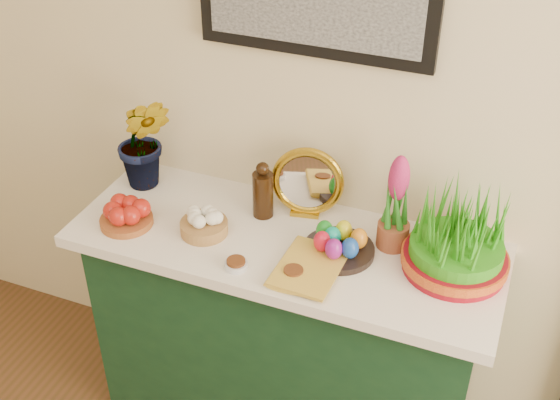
{
  "coord_description": "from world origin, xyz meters",
  "views": [
    {
      "loc": [
        0.49,
        0.33,
        2.27
      ],
      "look_at": [
        -0.16,
        1.95,
        1.07
      ],
      "focal_mm": 45.0,
      "sensor_mm": 36.0,
      "label": 1
    }
  ],
  "objects_px": {
    "book": "(281,259)",
    "mirror": "(307,183)",
    "sideboard": "(285,340)",
    "hyacinth_green": "(142,127)",
    "wheatgrass_sabzeh": "(458,239)"
  },
  "relations": [
    {
      "from": "mirror",
      "to": "sideboard",
      "type": "bearing_deg",
      "value": -94.43
    },
    {
      "from": "sideboard",
      "to": "mirror",
      "type": "height_order",
      "value": "mirror"
    },
    {
      "from": "book",
      "to": "sideboard",
      "type": "bearing_deg",
      "value": 106.72
    },
    {
      "from": "sideboard",
      "to": "wheatgrass_sabzeh",
      "type": "xyz_separation_m",
      "value": [
        0.53,
        0.05,
        0.58
      ]
    },
    {
      "from": "sideboard",
      "to": "book",
      "type": "xyz_separation_m",
      "value": [
        0.03,
        -0.13,
        0.48
      ]
    },
    {
      "from": "hyacinth_green",
      "to": "book",
      "type": "xyz_separation_m",
      "value": [
        0.61,
        -0.24,
        -0.22
      ]
    },
    {
      "from": "sideboard",
      "to": "mirror",
      "type": "distance_m",
      "value": 0.61
    },
    {
      "from": "sideboard",
      "to": "book",
      "type": "relative_size",
      "value": 5.22
    },
    {
      "from": "mirror",
      "to": "book",
      "type": "xyz_separation_m",
      "value": [
        0.02,
        -0.29,
        -0.1
      ]
    },
    {
      "from": "sideboard",
      "to": "hyacinth_green",
      "type": "height_order",
      "value": "hyacinth_green"
    },
    {
      "from": "hyacinth_green",
      "to": "wheatgrass_sabzeh",
      "type": "height_order",
      "value": "hyacinth_green"
    },
    {
      "from": "book",
      "to": "hyacinth_green",
      "type": "bearing_deg",
      "value": 160.5
    },
    {
      "from": "mirror",
      "to": "book",
      "type": "bearing_deg",
      "value": -85.9
    },
    {
      "from": "book",
      "to": "mirror",
      "type": "bearing_deg",
      "value": 96.15
    },
    {
      "from": "hyacinth_green",
      "to": "mirror",
      "type": "height_order",
      "value": "hyacinth_green"
    }
  ]
}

